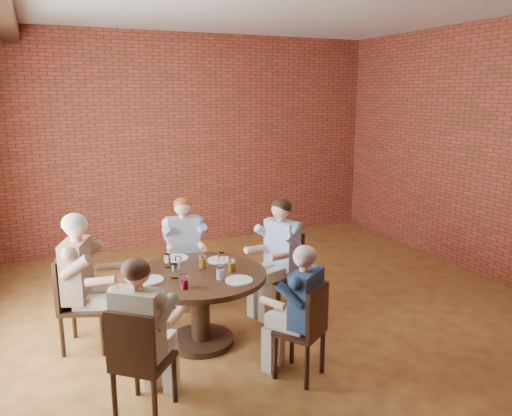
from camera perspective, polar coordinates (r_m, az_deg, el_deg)
name	(u,v)px	position (r m, az deg, el deg)	size (l,w,h in m)	color
floor	(281,327)	(5.55, 2.88, -13.41)	(7.00, 7.00, 0.00)	olive
wall_back	(187,141)	(8.28, -7.84, 7.58)	(7.00, 7.00, 0.00)	maroon
dining_table	(200,294)	(5.02, -6.44, -9.75)	(1.32, 1.32, 0.75)	black
chair_a	(283,268)	(5.79, 3.13, -6.82)	(0.54, 0.54, 0.93)	black
diner_a	(278,257)	(5.68, 2.57, -5.57)	(0.52, 0.64, 1.31)	#476BBA
chair_b	(184,260)	(6.11, -8.24, -5.96)	(0.45, 0.45, 0.90)	black
diner_b	(184,251)	(5.99, -8.18, -4.90)	(0.49, 0.61, 1.27)	#8999AF
chair_c	(76,298)	(5.24, -19.87, -9.68)	(0.56, 0.56, 0.95)	black
diner_c	(84,282)	(5.15, -19.06, -8.02)	(0.54, 0.67, 1.36)	brown
chair_d	(138,359)	(4.06, -13.31, -16.42)	(0.56, 0.56, 0.91)	black
diner_d	(142,337)	(4.05, -12.86, -14.14)	(0.50, 0.61, 1.28)	gray
chair_e	(307,328)	(4.47, 5.82, -13.48)	(0.51, 0.51, 0.87)	black
diner_e	(300,312)	(4.44, 5.04, -11.79)	(0.46, 0.56, 1.22)	#1B2F4C
plate_a	(220,260)	(5.27, -4.17, -5.95)	(0.26, 0.26, 0.01)	white
plate_b	(176,258)	(5.38, -9.15, -5.68)	(0.26, 0.26, 0.01)	white
plate_c	(150,280)	(4.82, -12.06, -8.05)	(0.26, 0.26, 0.01)	white
plate_d	(239,280)	(4.71, -1.95, -8.25)	(0.26, 0.26, 0.01)	white
glass_a	(221,259)	(5.09, -3.98, -5.87)	(0.07, 0.07, 0.14)	white
glass_b	(202,261)	(5.06, -6.15, -6.07)	(0.07, 0.07, 0.14)	white
glass_c	(167,261)	(5.12, -10.10, -5.96)	(0.07, 0.07, 0.14)	white
glass_d	(178,263)	(5.03, -8.86, -6.26)	(0.07, 0.07, 0.14)	white
glass_e	(174,271)	(4.82, -9.33, -7.12)	(0.07, 0.07, 0.14)	white
glass_f	(184,282)	(4.55, -8.22, -8.34)	(0.07, 0.07, 0.14)	white
glass_g	(220,272)	(4.75, -4.14, -7.31)	(0.07, 0.07, 0.14)	white
glass_h	(232,264)	(4.94, -2.80, -6.47)	(0.07, 0.07, 0.14)	white
smartphone	(233,280)	(4.72, -2.60, -8.26)	(0.08, 0.16, 0.01)	black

